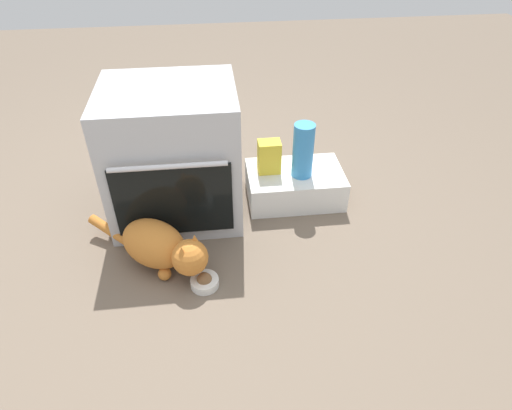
{
  "coord_description": "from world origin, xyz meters",
  "views": [
    {
      "loc": [
        0.17,
        -1.49,
        1.51
      ],
      "look_at": [
        0.36,
        0.13,
        0.25
      ],
      "focal_mm": 31.12,
      "sensor_mm": 36.0,
      "label": 1
    }
  ],
  "objects": [
    {
      "name": "cat",
      "position": [
        -0.09,
        0.04,
        0.13
      ],
      "size": [
        0.59,
        0.48,
        0.24
      ],
      "rotation": [
        0.0,
        0.0,
        -0.66
      ],
      "color": "#C6752D",
      "rests_on": "ground"
    },
    {
      "name": "oven",
      "position": [
        -0.02,
        0.47,
        0.35
      ],
      "size": [
        0.65,
        0.6,
        0.69
      ],
      "color": "#B7BABF",
      "rests_on": "ground"
    },
    {
      "name": "food_bowl",
      "position": [
        0.1,
        -0.11,
        0.02
      ],
      "size": [
        0.13,
        0.13,
        0.07
      ],
      "color": "white",
      "rests_on": "ground"
    },
    {
      "name": "water_bottle",
      "position": [
        0.65,
        0.47,
        0.32
      ],
      "size": [
        0.11,
        0.11,
        0.3
      ],
      "primitive_type": "cylinder",
      "color": "#388CD1",
      "rests_on": "pantry_cabinet"
    },
    {
      "name": "ground",
      "position": [
        0.0,
        0.0,
        0.0
      ],
      "size": [
        8.0,
        8.0,
        0.0
      ],
      "primitive_type": "plane",
      "color": "#6B5B4C"
    },
    {
      "name": "pantry_cabinet",
      "position": [
        0.62,
        0.5,
        0.09
      ],
      "size": [
        0.52,
        0.34,
        0.17
      ],
      "primitive_type": "cube",
      "color": "white",
      "rests_on": "ground"
    },
    {
      "name": "snack_bag",
      "position": [
        0.48,
        0.53,
        0.26
      ],
      "size": [
        0.12,
        0.09,
        0.18
      ],
      "primitive_type": "cube",
      "color": "yellow",
      "rests_on": "pantry_cabinet"
    }
  ]
}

